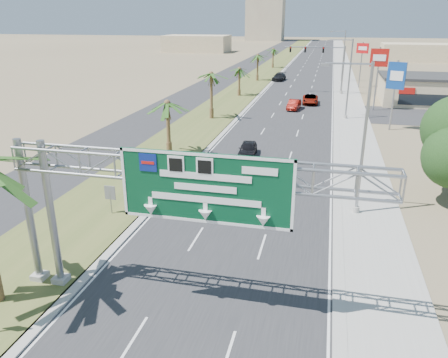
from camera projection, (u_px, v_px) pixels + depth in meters
The scene contains 26 objects.
road at pixel (310, 69), 111.46m from camera, with size 12.00×300.00×0.02m, color #28282B.
sidewalk_right at pixel (344, 70), 109.61m from camera, with size 4.00×300.00×0.10m, color #9E9B93.
median_grass at pixel (271, 68), 113.61m from camera, with size 7.00×300.00×0.12m, color #4D5927.
opposing_road at pixel (244, 67), 115.13m from camera, with size 8.00×300.00×0.02m, color #28282B.
sign_gantry at pixel (172, 181), 18.32m from camera, with size 16.75×1.24×7.50m.
palm_row_b at pixel (167, 104), 40.68m from camera, with size 3.99×3.99×5.95m.
palm_row_c at pixel (211, 75), 55.00m from camera, with size 3.99×3.99×6.75m.
palm_row_d at pixel (239, 69), 71.85m from camera, with size 3.99×3.99×5.45m.
palm_row_e at pixel (258, 56), 88.94m from camera, with size 3.99×3.99×6.15m.
palm_row_f at pixel (273, 49), 111.88m from camera, with size 3.99×3.99×5.75m.
streetlight_near at pixel (360, 147), 28.00m from camera, with size 3.27×0.44×10.00m.
streetlight_mid at pixel (347, 83), 55.36m from camera, with size 3.27×0.44×10.00m.
streetlight_far at pixel (342, 58), 88.19m from camera, with size 3.27×0.44×10.00m.
signal_mast at pixel (331, 65), 73.98m from camera, with size 10.28×0.71×8.00m.
store_building at pixel (443, 91), 65.89m from camera, with size 18.00×10.00×4.00m, color tan.
median_signback_b at pixel (110, 195), 28.90m from camera, with size 0.75×0.08×2.08m.
tower_distant at pixel (266, 7), 239.95m from camera, with size 20.00×16.00×35.00m, color tan.
building_distant_left at pixel (197, 44), 165.74m from camera, with size 24.00×14.00×6.00m, color tan.
building_distant_right at pixel (416, 52), 131.48m from camera, with size 20.00×12.00×5.00m, color tan.
car_left_lane at pixel (248, 149), 41.57m from camera, with size 1.62×4.03×1.37m, color black.
car_mid_lane at pixel (294, 105), 62.51m from camera, with size 1.47×4.23×1.39m, color maroon.
car_right_lane at pixel (310, 99), 66.54m from camera, with size 2.29×4.97×1.38m, color gray.
car_far at pixel (279, 77), 90.88m from camera, with size 2.13×5.23×1.52m, color black.
pole_sign_red_near at pixel (379, 61), 59.81m from camera, with size 2.42×0.57×8.68m.
pole_sign_blue at pixel (396, 79), 49.40m from camera, with size 1.96×1.04×7.98m.
pole_sign_red_far at pixel (362, 52), 80.25m from camera, with size 2.14×1.16×8.21m.
Camera 1 is at (5.00, -6.26, 12.51)m, focal length 35.00 mm.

